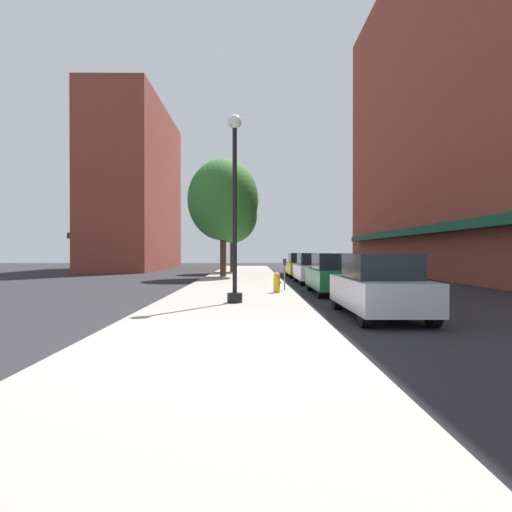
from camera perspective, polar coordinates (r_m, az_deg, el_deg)
name	(u,v)px	position (r m, az deg, el deg)	size (l,w,h in m)	color
ground_plane	(309,282)	(25.76, 6.92, -3.31)	(90.00, 90.00, 0.00)	#232326
sidewalk_slab	(241,280)	(26.55, -1.97, -3.07)	(4.80, 50.00, 0.12)	gray
building_right_brick	(465,94)	(34.47, 25.46, 18.44)	(6.80, 40.00, 24.76)	brown
building_far_background	(136,190)	(46.44, -15.23, 8.31)	(6.80, 18.00, 16.13)	brown
lamppost	(235,205)	(13.91, -2.77, 6.67)	(0.48, 0.48, 5.90)	black
fire_hydrant	(277,282)	(17.31, 2.71, -3.44)	(0.33, 0.26, 0.79)	gold
parking_meter_near	(285,270)	(18.59, 3.72, -1.84)	(0.14, 0.09, 1.31)	slate
tree_near	(223,200)	(29.12, -4.29, 7.23)	(4.63, 4.63, 7.68)	#422D1E
tree_mid	(232,215)	(36.03, -3.06, 5.37)	(4.04, 4.04, 7.00)	#422D1E
car_silver	(379,286)	(11.96, 15.64, -3.82)	(1.80, 4.30, 1.66)	black
car_green	(334,274)	(18.11, 10.07, -2.36)	(1.80, 4.30, 1.66)	black
car_white	(313,269)	(24.17, 7.40, -1.64)	(1.80, 4.30, 1.66)	black
car_yellow	(301,265)	(30.16, 5.83, -1.22)	(1.80, 4.30, 1.66)	black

